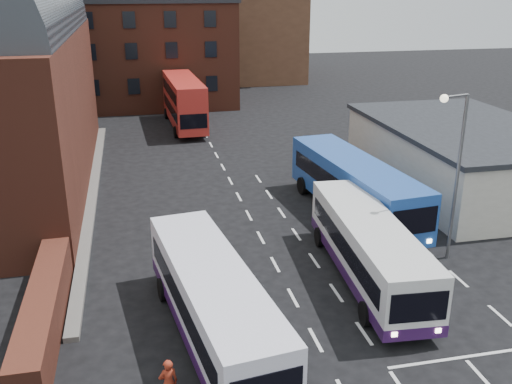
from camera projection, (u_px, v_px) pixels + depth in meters
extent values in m
plane|color=black|center=(309.00, 328.00, 22.72)|extent=(180.00, 180.00, 0.00)
cube|color=#602B1E|center=(44.00, 312.00, 22.21)|extent=(1.20, 10.00, 1.80)
cube|color=beige|center=(463.00, 158.00, 37.86)|extent=(10.00, 16.00, 4.00)
cube|color=#282B30|center=(467.00, 127.00, 37.13)|extent=(10.40, 16.40, 0.30)
cube|color=brown|center=(131.00, 55.00, 61.79)|extent=(22.00, 10.00, 11.00)
cube|color=brown|center=(214.00, 34.00, 82.35)|extent=(22.00, 22.00, 12.00)
cube|color=white|center=(213.00, 299.00, 21.41)|extent=(4.05, 11.48, 2.55)
cube|color=black|center=(213.00, 295.00, 21.36)|extent=(3.95, 10.30, 0.92)
cylinder|color=black|center=(162.00, 289.00, 24.59)|extent=(0.42, 1.05, 1.02)
cylinder|color=black|center=(219.00, 280.00, 25.41)|extent=(0.42, 1.05, 1.02)
cube|color=silver|center=(368.00, 246.00, 25.81)|extent=(3.24, 11.15, 2.50)
cube|color=black|center=(369.00, 243.00, 25.76)|extent=(3.21, 9.96, 0.90)
cylinder|color=black|center=(424.00, 309.00, 23.17)|extent=(0.35, 1.02, 1.00)
cylinder|color=black|center=(365.00, 234.00, 30.04)|extent=(0.35, 1.02, 1.00)
cylinder|color=black|center=(365.00, 314.00, 22.82)|extent=(0.35, 1.02, 1.00)
cylinder|color=black|center=(319.00, 237.00, 29.69)|extent=(0.35, 1.02, 1.00)
cube|color=#214CA3|center=(354.00, 184.00, 33.03)|extent=(4.09, 12.56, 2.80)
cube|color=black|center=(355.00, 182.00, 32.97)|extent=(4.02, 11.37, 1.01)
cylinder|color=black|center=(411.00, 229.00, 30.43)|extent=(0.43, 1.15, 1.12)
cylinder|color=black|center=(341.00, 181.00, 37.82)|extent=(0.43, 1.15, 1.12)
cylinder|color=black|center=(364.00, 236.00, 29.61)|extent=(0.43, 1.15, 1.12)
cylinder|color=black|center=(302.00, 186.00, 36.99)|extent=(0.43, 1.15, 1.12)
cube|color=red|center=(184.00, 101.00, 53.26)|extent=(3.09, 11.68, 4.11)
cube|color=black|center=(184.00, 107.00, 53.46)|extent=(3.10, 10.48, 0.95)
cylinder|color=black|center=(205.00, 130.00, 50.93)|extent=(0.34, 1.06, 1.05)
cylinder|color=black|center=(192.00, 112.00, 58.00)|extent=(0.34, 1.06, 1.05)
cylinder|color=black|center=(176.00, 132.00, 50.31)|extent=(0.34, 1.06, 1.05)
cylinder|color=black|center=(166.00, 114.00, 57.38)|extent=(0.34, 1.06, 1.05)
cylinder|color=slate|center=(457.00, 180.00, 27.13)|extent=(0.16, 0.16, 8.21)
cylinder|color=slate|center=(456.00, 96.00, 25.40)|extent=(1.41, 0.47, 0.10)
sphere|color=#FFF2CC|center=(444.00, 98.00, 25.10)|extent=(0.37, 0.37, 0.37)
imported|color=maroon|center=(169.00, 383.00, 18.29)|extent=(0.71, 0.54, 1.76)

